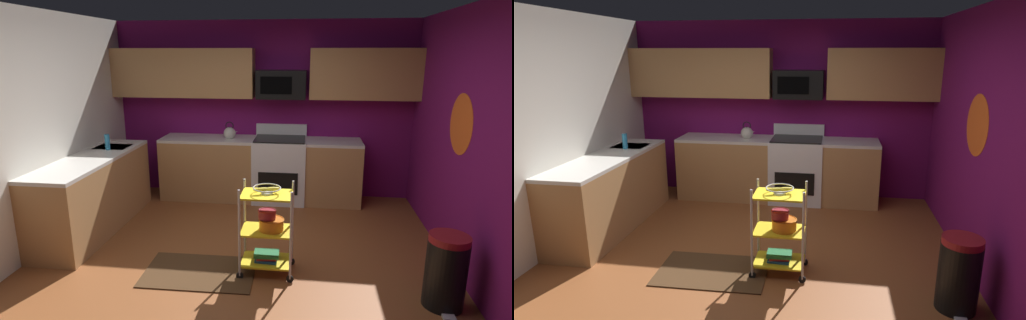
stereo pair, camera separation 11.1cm
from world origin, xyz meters
The scene contains 18 objects.
floor centered at (0.00, 0.00, -0.02)m, with size 4.40×4.80×0.04m, color brown.
wall_back centered at (0.00, 2.43, 1.30)m, with size 4.52×0.06×2.60m, color #6B1156.
wall_left centered at (-2.23, 0.00, 1.30)m, with size 0.06×4.80×2.60m, color silver.
wall_right centered at (2.23, 0.00, 1.30)m, with size 0.06×4.80×2.60m, color #6B1156.
wall_flower_decal centered at (2.20, 0.53, 1.45)m, with size 0.62×0.62×0.00m, color #E5591E.
counter_run centered at (-0.80, 1.55, 0.46)m, with size 3.66×2.66×0.92m.
oven_range centered at (0.29, 2.10, 0.48)m, with size 0.76×0.65×1.10m.
upper_cabinets centered at (-0.06, 2.23, 1.85)m, with size 4.40×0.33×0.70m.
microwave centered at (0.29, 2.21, 1.70)m, with size 0.70×0.39×0.40m.
rolling_cart centered at (0.32, -0.03, 0.45)m, with size 0.56×0.37×0.91m.
fruit_bowl centered at (0.32, -0.03, 0.88)m, with size 0.27×0.27×0.07m.
mixing_bowl_large centered at (0.37, -0.03, 0.52)m, with size 0.25×0.25×0.11m.
mixing_bowl_small centered at (0.32, -0.02, 0.62)m, with size 0.18×0.18×0.08m.
book_stack centered at (0.32, -0.03, 0.17)m, with size 0.25×0.19×0.08m.
kettle centered at (-0.45, 2.10, 1.00)m, with size 0.21×0.18×0.26m.
dish_soap_bottle centered at (-1.88, 1.17, 1.02)m, with size 0.06×0.06×0.20m, color #2D8CBF.
trash_can centered at (1.90, -0.40, 0.33)m, with size 0.34×0.42×0.66m.
floor_rug centered at (-0.34, -0.13, 0.01)m, with size 1.10×0.70×0.01m, color #472D19.
Camera 1 is at (0.69, -3.75, 2.14)m, focal length 28.95 mm.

